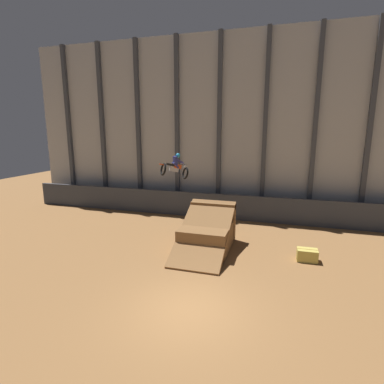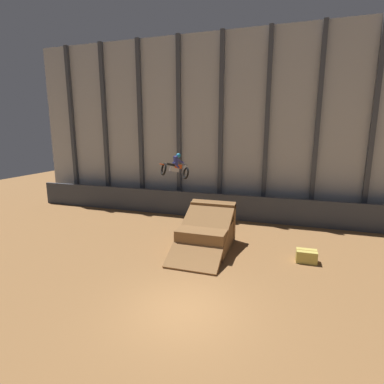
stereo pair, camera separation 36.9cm
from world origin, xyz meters
name	(u,v)px [view 1 (the left image)]	position (x,y,z in m)	size (l,w,h in m)	color
ground_plane	(188,310)	(0.00, 0.00, 0.00)	(60.00, 60.00, 0.00)	olive
arena_back_wall	(242,127)	(0.00, 12.07, 6.10)	(32.00, 0.40, 12.21)	#ADB2B7
lower_barrier	(237,207)	(0.00, 10.76, 0.85)	(31.36, 0.20, 1.70)	#383D47
dirt_ramp	(208,232)	(-0.72, 5.63, 0.76)	(2.42, 4.44, 2.24)	brown
rider_bike_solo	(175,167)	(-3.23, 7.72, 3.77)	(1.71, 1.62, 1.59)	black
hay_bale_trackside	(307,255)	(4.06, 5.26, 0.28)	(0.91, 0.62, 0.57)	#CCB751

